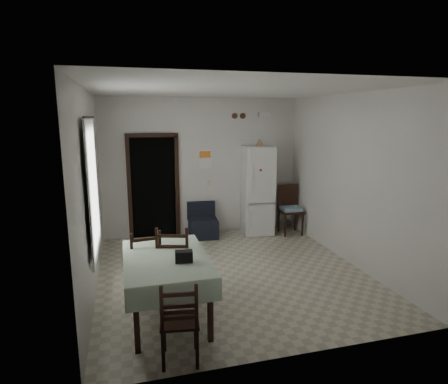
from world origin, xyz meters
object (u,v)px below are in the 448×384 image
object	(u,v)px
fridge	(257,190)
corner_chair	(291,210)
navy_seat	(203,221)
dining_chair_far_right	(175,261)
dining_chair_far_left	(145,263)
dining_table	(167,287)
dining_chair_near_head	(180,320)

from	to	relation	value
fridge	corner_chair	world-z (taller)	fridge
navy_seat	corner_chair	distance (m)	1.90
navy_seat	dining_chair_far_right	world-z (taller)	dining_chair_far_right
fridge	dining_chair_far_left	distance (m)	3.53
navy_seat	dining_chair_far_left	distance (m)	2.78
dining_table	dining_chair_near_head	distance (m)	0.91
fridge	dining_chair_near_head	xyz separation A→B (m)	(-2.27, -3.93, -0.49)
navy_seat	dining_chair_far_left	bearing A→B (deg)	-113.84
fridge	dining_table	bearing A→B (deg)	-121.60
dining_table	dining_chair_far_right	xyz separation A→B (m)	(0.17, 0.48, 0.14)
navy_seat	dining_chair_far_right	xyz separation A→B (m)	(-0.94, -2.55, 0.18)
dining_chair_near_head	navy_seat	bearing A→B (deg)	-97.42
dining_chair_near_head	dining_chair_far_right	bearing A→B (deg)	-87.82
dining_chair_near_head	corner_chair	bearing A→B (deg)	-120.91
corner_chair	dining_table	distance (m)	4.07
dining_table	dining_chair_far_left	bearing A→B (deg)	111.37
fridge	dining_table	distance (m)	3.83
dining_table	dining_chair_far_left	world-z (taller)	dining_chair_far_left
dining_chair_far_left	dining_chair_far_right	world-z (taller)	dining_chair_far_right
dining_chair_far_left	dining_chair_near_head	distance (m)	1.53
navy_seat	dining_chair_far_right	bearing A→B (deg)	-105.09
fridge	navy_seat	xyz separation A→B (m)	(-1.19, 0.00, -0.59)
dining_chair_far_left	dining_chair_far_right	size ratio (longest dim) A/B	0.94
corner_chair	dining_table	bearing A→B (deg)	-134.33
dining_table	dining_chair_far_right	distance (m)	0.52
corner_chair	dining_chair_far_left	world-z (taller)	corner_chair
dining_chair_near_head	fridge	bearing A→B (deg)	-112.08
corner_chair	dining_table	size ratio (longest dim) A/B	0.69
fridge	navy_seat	bearing A→B (deg)	-174.38
corner_chair	dining_chair_far_left	distance (m)	3.88
corner_chair	dining_chair_near_head	world-z (taller)	corner_chair
dining_chair_far_left	dining_chair_near_head	world-z (taller)	dining_chair_far_left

